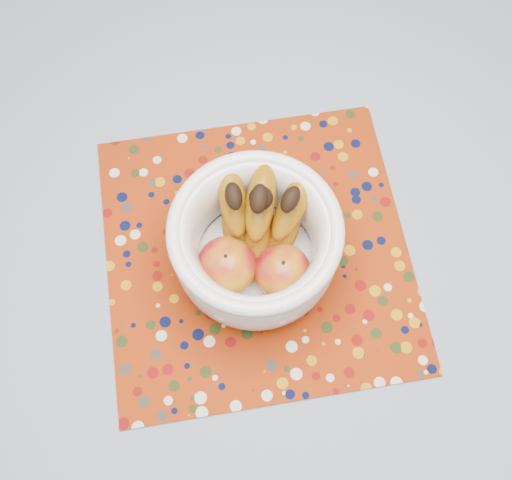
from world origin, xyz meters
TOP-DOWN VIEW (x-y plane):
  - table at (0.00, 0.00)m, footprint 1.20×1.20m
  - tablecloth at (0.00, 0.00)m, footprint 1.32×1.32m
  - placemat at (-0.04, -0.09)m, footprint 0.56×0.56m
  - fruit_bowl at (-0.04, -0.10)m, footprint 0.23×0.23m

SIDE VIEW (x-z plane):
  - table at x=0.00m, z-range 0.30..1.05m
  - tablecloth at x=0.00m, z-range 0.75..0.76m
  - placemat at x=-0.04m, z-range 0.76..0.76m
  - fruit_bowl at x=-0.04m, z-range 0.75..0.93m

